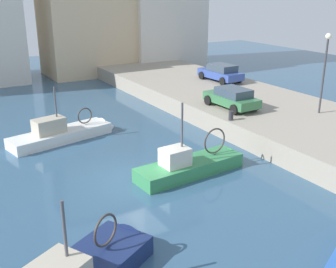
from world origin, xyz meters
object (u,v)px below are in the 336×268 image
Objects in this scene: fishing_boat_green at (195,170)px; parked_car_green at (232,98)px; parked_car_blue at (221,72)px; mooring_bollard_north at (231,116)px; fishing_boat_white at (66,137)px; quay_streetlamp at (325,60)px.

fishing_boat_green reaches higher than parked_car_green.
parked_car_blue is 10.78m from mooring_bollard_north.
mooring_bollard_north is at bearing -30.86° from fishing_boat_white.
quay_streetlamp is at bearing -15.72° from mooring_bollard_north.
fishing_boat_green is at bearing -141.46° from parked_car_green.
parked_car_blue is at bearing 15.26° from fishing_boat_white.
parked_car_green is 0.81× the size of quay_streetlamp.
parked_car_blue is at bearing 55.89° from mooring_bollard_north.
parked_car_green is at bearing 50.55° from mooring_bollard_north.
mooring_bollard_north is (8.35, -4.99, 1.35)m from fishing_boat_white.
quay_streetlamp is (-0.39, -10.51, 2.54)m from parked_car_blue.
parked_car_blue is 10.81m from quay_streetlamp.
parked_car_blue is at bearing 87.88° from quay_streetlamp.
quay_streetlamp reaches higher than mooring_bollard_north.
fishing_boat_white is 16.06m from quay_streetlamp.
fishing_boat_white is at bearing 149.14° from mooring_bollard_north.
parked_car_green is at bearing 137.42° from quay_streetlamp.
mooring_bollard_north is at bearing 32.47° from fishing_boat_green.
quay_streetlamp is (5.65, -1.59, 2.98)m from mooring_bollard_north.
parked_car_green is 5.96m from quay_streetlamp.
parked_car_green is at bearing 38.54° from fishing_boat_green.
quay_streetlamp is (10.06, 1.21, 4.34)m from fishing_boat_green.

